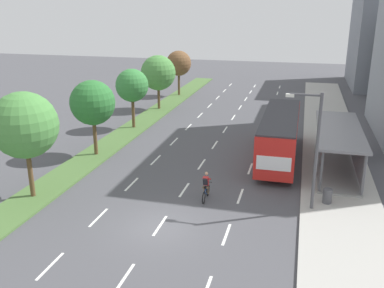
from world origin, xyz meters
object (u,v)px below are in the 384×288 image
(median_tree_third, at_px, (132,86))
(median_tree_fifth, at_px, (179,63))
(median_tree_second, at_px, (93,103))
(bus, at_px, (280,132))
(median_tree_fourth, at_px, (158,73))
(trash_bin, at_px, (327,196))
(bus_shelter, at_px, (342,145))
(streetlight, at_px, (314,144))
(cyclist, at_px, (206,187))
(median_tree_nearest, at_px, (24,125))

(median_tree_third, height_order, median_tree_fifth, median_tree_fifth)
(median_tree_second, bearing_deg, bus, 11.78)
(median_tree_fourth, height_order, trash_bin, median_tree_fourth)
(bus_shelter, relative_size, median_tree_second, 1.75)
(bus_shelter, distance_m, streetlight, 7.36)
(median_tree_third, bearing_deg, median_tree_second, -89.28)
(bus_shelter, bearing_deg, bus, 162.26)
(bus, height_order, cyclist, bus)
(median_tree_fifth, height_order, trash_bin, median_tree_fifth)
(median_tree_nearest, height_order, trash_bin, median_tree_nearest)
(streetlight, bearing_deg, median_tree_fourth, 127.34)
(median_tree_nearest, relative_size, streetlight, 0.96)
(median_tree_nearest, bearing_deg, cyclist, 13.11)
(median_tree_nearest, bearing_deg, median_tree_fifth, 90.17)
(bus_shelter, distance_m, median_tree_fifth, 28.42)
(median_tree_third, bearing_deg, bus, -20.10)
(cyclist, height_order, trash_bin, cyclist)
(bus, xyz_separation_m, trash_bin, (3.20, -7.23, -1.49))
(bus_shelter, bearing_deg, median_tree_nearest, -152.81)
(bus, bearing_deg, median_tree_fifth, 123.82)
(median_tree_fifth, bearing_deg, median_tree_fourth, -90.06)
(median_tree_third, xyz_separation_m, median_tree_fourth, (-0.19, 7.77, 0.01))
(median_tree_fourth, distance_m, streetlight, 26.24)
(cyclist, distance_m, median_tree_nearest, 10.90)
(median_tree_nearest, xyz_separation_m, median_tree_fifth, (-0.09, 31.08, -0.39))
(median_tree_third, height_order, trash_bin, median_tree_third)
(cyclist, xyz_separation_m, streetlight, (5.82, 0.12, 3.10))
(median_tree_fourth, bearing_deg, bus, -42.81)
(bus, relative_size, median_tree_fourth, 1.96)
(median_tree_fourth, bearing_deg, trash_bin, -49.67)
(median_tree_nearest, height_order, median_tree_second, median_tree_nearest)
(cyclist, distance_m, streetlight, 6.59)
(bus, bearing_deg, median_tree_second, -168.22)
(median_tree_nearest, bearing_deg, streetlight, 8.81)
(cyclist, distance_m, median_tree_fifth, 30.65)
(median_tree_second, xyz_separation_m, median_tree_third, (-0.10, 7.77, -0.08))
(median_tree_fifth, bearing_deg, median_tree_third, -89.35)
(bus, distance_m, median_tree_third, 14.57)
(median_tree_second, bearing_deg, streetlight, -18.79)
(bus, bearing_deg, trash_bin, -66.12)
(cyclist, bearing_deg, streetlight, 1.21)
(streetlight, bearing_deg, bus, 104.94)
(bus, height_order, median_tree_second, median_tree_second)
(median_tree_fourth, relative_size, median_tree_fifth, 1.05)
(streetlight, bearing_deg, trash_bin, 41.02)
(median_tree_nearest, xyz_separation_m, median_tree_second, (0.19, 7.77, -0.37))
(median_tree_nearest, relative_size, median_tree_third, 1.16)
(median_tree_second, distance_m, streetlight, 16.51)
(median_tree_third, bearing_deg, bus_shelter, -19.54)
(median_tree_third, relative_size, median_tree_fourth, 0.93)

